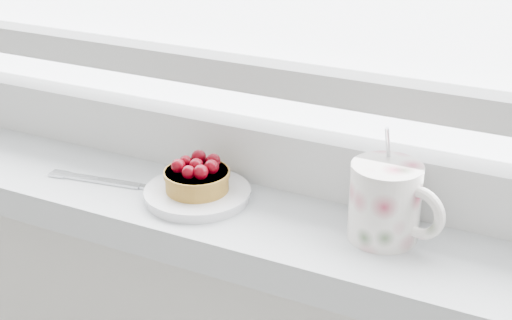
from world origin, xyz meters
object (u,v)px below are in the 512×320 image
Objects in this scene: saucer at (198,194)px; raspberry_tart at (197,176)px; fork at (127,184)px; floral_mug at (387,201)px.

raspberry_tart is (0.00, 0.00, 0.02)m from saucer.
fork is (-0.09, -0.01, -0.03)m from raspberry_tart.
raspberry_tart is 0.10m from fork.
floral_mug is 0.56× the size of fork.
raspberry_tart reaches higher than saucer.
fork is at bearing -174.25° from saucer.
raspberry_tart is at bearing 5.89° from fork.
raspberry_tart is at bearing 56.51° from saucer.
raspberry_tart reaches higher than fork.
floral_mug is at bearing 3.03° from saucer.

